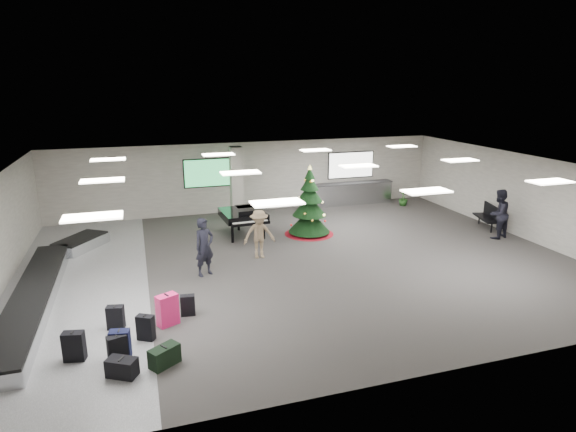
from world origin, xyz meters
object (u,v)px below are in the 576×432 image
object	(u,v)px
bench	(488,215)
potted_plant_right	(403,198)
service_counter	(352,193)
potted_plant_left	(303,202)
christmas_tree	(309,211)
grand_piano	(243,215)
traveler_a	(204,247)
traveler_bench	(498,214)
traveler_b	(259,234)
baggage_carousel	(45,285)
pink_suitcase	(167,310)

from	to	relation	value
bench	potted_plant_right	distance (m)	4.55
service_counter	potted_plant_left	bearing A→B (deg)	-171.40
christmas_tree	potted_plant_right	xyz separation A→B (m)	(5.93, 2.87, -0.58)
grand_piano	traveler_a	bearing A→B (deg)	-122.66
bench	traveler_bench	distance (m)	1.41
traveler_b	traveler_bench	size ratio (longest dim) A/B	0.88
baggage_carousel	potted_plant_right	bearing A→B (deg)	20.66
christmas_tree	baggage_carousel	bearing A→B (deg)	-162.87
christmas_tree	traveler_bench	world-z (taller)	christmas_tree
potted_plant_right	potted_plant_left	bearing A→B (deg)	172.68
christmas_tree	potted_plant_left	world-z (taller)	christmas_tree
service_counter	traveler_b	size ratio (longest dim) A/B	2.40
pink_suitcase	potted_plant_right	size ratio (longest dim) A/B	1.10
baggage_carousel	bench	xyz separation A→B (m)	(16.44, 1.35, 0.33)
pink_suitcase	potted_plant_right	bearing A→B (deg)	10.44
baggage_carousel	service_counter	xyz separation A→B (m)	(12.84, 6.73, 0.33)
baggage_carousel	traveler_bench	bearing A→B (deg)	0.48
baggage_carousel	christmas_tree	bearing A→B (deg)	17.13
service_counter	traveler_a	bearing A→B (deg)	-140.16
traveler_b	potted_plant_right	size ratio (longest dim) A/B	2.25
baggage_carousel	traveler_bench	distance (m)	15.88
baggage_carousel	grand_piano	xyz separation A→B (m)	(6.61, 3.37, 0.62)
traveler_bench	pink_suitcase	bearing A→B (deg)	-1.20
christmas_tree	potted_plant_right	bearing A→B (deg)	25.78
baggage_carousel	traveler_b	size ratio (longest dim) A/B	5.76
bench	potted_plant_right	xyz separation A→B (m)	(-1.38, 4.34, -0.17)
service_counter	christmas_tree	bearing A→B (deg)	-133.41
traveler_bench	potted_plant_right	bearing A→B (deg)	-97.40
baggage_carousel	traveler_bench	xyz separation A→B (m)	(15.86, 0.13, 0.75)
traveler_a	traveler_bench	xyz separation A→B (m)	(11.27, 0.28, 0.04)
service_counter	traveler_bench	xyz separation A→B (m)	(3.02, -6.60, 0.42)
grand_piano	traveler_bench	world-z (taller)	traveler_bench
service_counter	baggage_carousel	bearing A→B (deg)	-152.33
traveler_a	traveler_b	xyz separation A→B (m)	(2.00, 0.98, -0.08)
traveler_bench	service_counter	bearing A→B (deg)	-80.94
baggage_carousel	service_counter	bearing A→B (deg)	27.67
service_counter	potted_plant_right	world-z (taller)	service_counter
grand_piano	potted_plant_right	world-z (taller)	grand_piano
traveler_bench	grand_piano	bearing A→B (deg)	-34.82
service_counter	bench	size ratio (longest dim) A/B	2.51
service_counter	pink_suitcase	xyz separation A→B (m)	(-9.60, -9.83, -0.15)
baggage_carousel	bench	bearing A→B (deg)	4.68
potted_plant_left	traveler_b	bearing A→B (deg)	-122.61
bench	traveler_bench	world-z (taller)	traveler_bench
baggage_carousel	potted_plant_right	distance (m)	16.10
baggage_carousel	potted_plant_left	world-z (taller)	potted_plant_left
baggage_carousel	traveler_b	xyz separation A→B (m)	(6.59, 0.84, 0.63)
potted_plant_left	baggage_carousel	bearing A→B (deg)	-147.97
baggage_carousel	traveler_a	distance (m)	4.65
potted_plant_left	grand_piano	bearing A→B (deg)	-139.85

